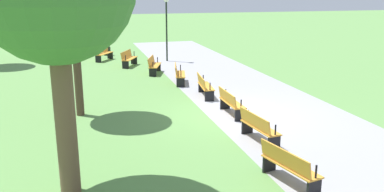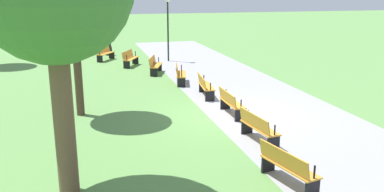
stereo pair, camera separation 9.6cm
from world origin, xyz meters
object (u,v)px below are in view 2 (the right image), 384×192
at_px(bench_7, 287,166).
at_px(bench_1, 130,58).
at_px(bench_0, 105,53).
at_px(bench_3, 180,74).
at_px(lamp_post, 168,17).
at_px(bench_2, 155,65).
at_px(bench_5, 231,102).
at_px(bench_6, 258,127).
at_px(trash_bin, 108,48).
at_px(bench_4, 205,86).

bearing_deg(bench_7, bench_1, 173.51).
bearing_deg(bench_0, bench_1, 61.22).
height_order(bench_3, lamp_post, lamp_post).
distance_m(bench_2, bench_5, 8.03).
xyz_separation_m(bench_6, trash_bin, (-17.48, -3.17, -0.01)).
relative_size(bench_6, bench_7, 0.99).
distance_m(bench_7, trash_bin, 20.31).
relative_size(bench_0, bench_5, 1.00).
bearing_deg(bench_1, bench_4, 41.90).
distance_m(bench_2, trash_bin, 7.16).
distance_m(bench_0, lamp_post, 4.58).
relative_size(bench_0, trash_bin, 1.78).
relative_size(bench_4, bench_5, 1.03).
relative_size(bench_1, bench_2, 0.99).
relative_size(bench_6, trash_bin, 1.82).
bearing_deg(bench_7, bench_0, 176.72).
relative_size(bench_4, trash_bin, 1.82).
distance_m(bench_1, bench_4, 8.02).
distance_m(bench_5, lamp_post, 11.75).
height_order(bench_3, bench_7, same).
height_order(bench_2, bench_3, same).
bearing_deg(bench_6, bench_5, 170.33).
xyz_separation_m(bench_2, lamp_post, (-3.62, 1.48, 2.25)).
bearing_deg(bench_5, bench_0, -163.94).
bearing_deg(lamp_post, bench_4, -1.83).
height_order(bench_5, lamp_post, lamp_post).
xyz_separation_m(bench_3, bench_6, (8.01, 0.45, 0.00)).
distance_m(bench_3, bench_5, 5.37).
relative_size(bench_3, bench_5, 1.04).
distance_m(bench_0, bench_4, 10.66).
relative_size(bench_4, bench_6, 1.00).
xyz_separation_m(bench_2, bench_3, (2.58, 0.74, 0.00)).
relative_size(bench_1, bench_4, 1.00).
height_order(bench_3, bench_6, same).
height_order(bench_0, bench_3, same).
height_order(bench_6, trash_bin, trash_bin).
relative_size(bench_1, trash_bin, 1.82).
bearing_deg(bench_5, bench_1, -167.15).
relative_size(bench_1, bench_6, 1.00).
xyz_separation_m(bench_2, bench_4, (5.23, 1.19, 0.00)).
relative_size(bench_5, lamp_post, 0.42).
bearing_deg(bench_3, bench_2, -151.02).
distance_m(bench_0, bench_7, 18.33).
bearing_deg(bench_7, bench_4, 163.87).
xyz_separation_m(bench_1, trash_bin, (-4.40, -0.95, -0.01)).
bearing_deg(trash_bin, bench_4, 14.68).
bearing_deg(bench_3, bench_4, 22.55).
relative_size(bench_3, lamp_post, 0.43).
height_order(bench_0, bench_4, same).
bearing_deg(trash_bin, bench_6, 10.29).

